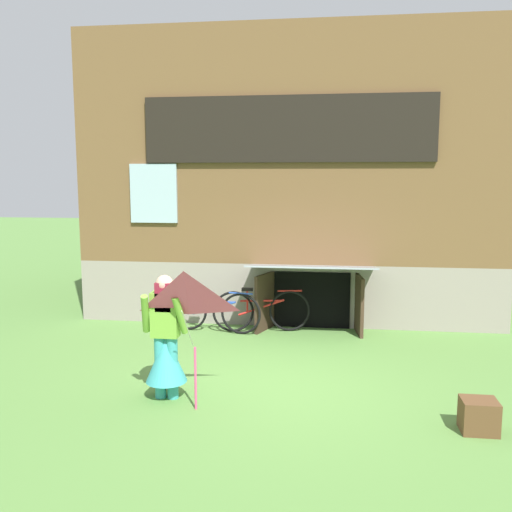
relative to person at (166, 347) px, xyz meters
The scene contains 7 objects.
ground_plane 1.55m from the person, 26.70° to the left, with size 60.00×60.00×0.00m, color #56843D.
log_house 6.67m from the person, 78.64° to the left, with size 8.05×6.28×5.54m.
person is the anchor object (origin of this frame).
kite 0.91m from the person, 52.84° to the right, with size 0.95×0.87×1.65m.
bicycle_red 3.33m from the person, 75.68° to the left, with size 1.76×0.36×0.81m.
bicycle_blue 3.09m from the person, 90.53° to the left, with size 1.75×0.32×0.80m.
wooden_crate 3.74m from the person, ahead, with size 0.39×0.33×0.37m, color brown.
Camera 1 is at (0.75, -7.15, 2.77)m, focal length 38.83 mm.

